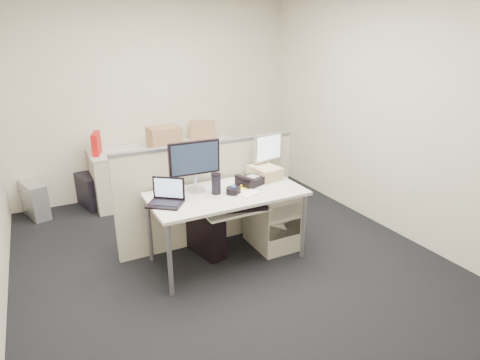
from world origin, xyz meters
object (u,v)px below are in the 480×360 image
monitor_main (195,166)px  desk_phone (250,181)px  desk (227,199)px  laptop (164,193)px

monitor_main → desk_phone: bearing=-7.7°
desk → monitor_main: 0.44m
laptop → monitor_main: bearing=65.8°
laptop → desk_phone: size_ratio=1.26×
laptop → desk: bearing=39.3°
desk_phone → desk: bearing=175.0°
monitor_main → laptop: monitor_main is taller
desk → laptop: 0.65m
monitor_main → desk_phone: size_ratio=2.08×
monitor_main → desk_phone: monitor_main is taller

